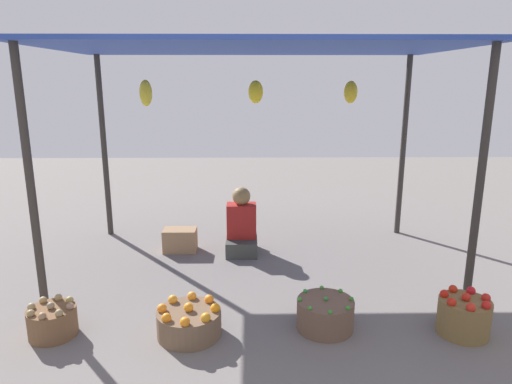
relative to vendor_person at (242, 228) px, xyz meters
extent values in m
plane|color=slate|center=(0.16, -0.33, -0.30)|extent=(14.00, 14.00, 0.00)
cylinder|color=#38332D|center=(-1.74, -1.33, 0.84)|extent=(0.07, 0.07, 2.28)
cylinder|color=#38332D|center=(2.05, -1.33, 0.84)|extent=(0.07, 0.07, 2.28)
cylinder|color=#38332D|center=(-1.74, 0.68, 0.84)|extent=(0.07, 0.07, 2.28)
cylinder|color=#38332D|center=(2.05, 0.68, 0.84)|extent=(0.07, 0.07, 2.28)
cube|color=#2E4AA6|center=(0.16, -0.33, 2.00)|extent=(4.10, 2.30, 0.04)
ellipsoid|color=yellow|center=(-0.95, -0.36, 1.55)|extent=(0.13, 0.13, 0.26)
ellipsoid|color=yellow|center=(0.17, 0.03, 1.55)|extent=(0.16, 0.16, 0.25)
ellipsoid|color=yellow|center=(1.19, -0.06, 1.55)|extent=(0.14, 0.14, 0.24)
cube|color=#3D403B|center=(0.00, -0.03, -0.21)|extent=(0.36, 0.44, 0.18)
cube|color=#A2201C|center=(0.00, 0.02, 0.08)|extent=(0.34, 0.22, 0.40)
sphere|color=olive|center=(0.00, 0.02, 0.38)|extent=(0.21, 0.21, 0.21)
cylinder|color=brown|center=(-1.47, -1.79, -0.18)|extent=(0.38, 0.38, 0.23)
sphere|color=#947E5E|center=(-1.47, -1.79, -0.04)|extent=(0.06, 0.06, 0.06)
sphere|color=#9D775D|center=(-1.32, -1.79, -0.05)|extent=(0.06, 0.06, 0.06)
sphere|color=#9C884C|center=(-1.37, -1.68, -0.05)|extent=(0.06, 0.06, 0.06)
sphere|color=#9D8153|center=(-1.47, -1.64, -0.05)|extent=(0.06, 0.06, 0.06)
sphere|color=#A48956|center=(-1.58, -1.68, -0.05)|extent=(0.06, 0.06, 0.06)
sphere|color=#99875B|center=(-1.62, -1.79, -0.05)|extent=(0.06, 0.06, 0.06)
sphere|color=#9C8254|center=(-1.58, -1.90, -0.05)|extent=(0.06, 0.06, 0.06)
sphere|color=#9A7550|center=(-1.47, -1.94, -0.05)|extent=(0.06, 0.06, 0.06)
sphere|color=#9C8255|center=(-1.37, -1.90, -0.05)|extent=(0.06, 0.06, 0.06)
cylinder|color=brown|center=(-0.39, -1.80, -0.19)|extent=(0.51, 0.51, 0.21)
sphere|color=orange|center=(-0.39, -1.80, -0.06)|extent=(0.08, 0.08, 0.08)
sphere|color=orange|center=(-0.18, -1.80, -0.07)|extent=(0.08, 0.08, 0.08)
sphere|color=orange|center=(-0.24, -1.65, -0.07)|extent=(0.08, 0.08, 0.08)
sphere|color=orange|center=(-0.39, -1.59, -0.07)|extent=(0.08, 0.08, 0.08)
sphere|color=orange|center=(-0.54, -1.65, -0.07)|extent=(0.08, 0.08, 0.08)
sphere|color=orange|center=(-0.60, -1.80, -0.07)|extent=(0.08, 0.08, 0.08)
sphere|color=orange|center=(-0.54, -1.95, -0.07)|extent=(0.08, 0.08, 0.08)
sphere|color=orange|center=(-0.39, -2.01, -0.07)|extent=(0.08, 0.08, 0.08)
sphere|color=orange|center=(-0.24, -1.95, -0.07)|extent=(0.08, 0.08, 0.08)
cylinder|color=brown|center=(0.71, -1.72, -0.17)|extent=(0.46, 0.46, 0.25)
sphere|color=#318530|center=(0.71, -1.72, -0.04)|extent=(0.04, 0.04, 0.04)
sphere|color=#368926|center=(0.92, -1.72, -0.04)|extent=(0.04, 0.04, 0.04)
sphere|color=#2F8923|center=(0.86, -1.57, -0.04)|extent=(0.04, 0.04, 0.04)
sphere|color=#408331|center=(0.71, -1.51, -0.04)|extent=(0.04, 0.04, 0.04)
sphere|color=green|center=(0.56, -1.57, -0.04)|extent=(0.04, 0.04, 0.04)
sphere|color=#39902B|center=(0.50, -1.72, -0.04)|extent=(0.04, 0.04, 0.04)
sphere|color=#3D8B31|center=(0.56, -1.86, -0.04)|extent=(0.04, 0.04, 0.04)
sphere|color=#3F8C30|center=(0.71, -1.93, -0.04)|extent=(0.04, 0.04, 0.04)
sphere|color=green|center=(0.86, -1.86, -0.04)|extent=(0.04, 0.04, 0.04)
cylinder|color=olive|center=(1.80, -1.81, -0.15)|extent=(0.40, 0.40, 0.29)
sphere|color=red|center=(1.80, -1.81, 0.02)|extent=(0.07, 0.07, 0.07)
sphere|color=red|center=(1.96, -1.81, 0.01)|extent=(0.07, 0.07, 0.07)
sphere|color=red|center=(1.90, -1.68, 0.01)|extent=(0.07, 0.07, 0.07)
sphere|color=red|center=(1.77, -1.65, 0.01)|extent=(0.07, 0.07, 0.07)
sphere|color=red|center=(1.66, -1.74, 0.01)|extent=(0.07, 0.07, 0.07)
sphere|color=red|center=(1.66, -1.88, 0.01)|extent=(0.07, 0.07, 0.07)
sphere|color=red|center=(1.77, -1.96, 0.01)|extent=(0.07, 0.07, 0.07)
sphere|color=red|center=(1.90, -1.93, 0.01)|extent=(0.07, 0.07, 0.07)
cube|color=#9C7752|center=(-0.73, 0.04, -0.16)|extent=(0.39, 0.25, 0.27)
camera|label=1|loc=(0.10, -5.08, 1.69)|focal=32.10mm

